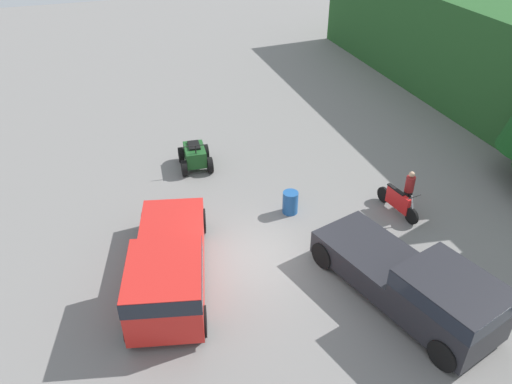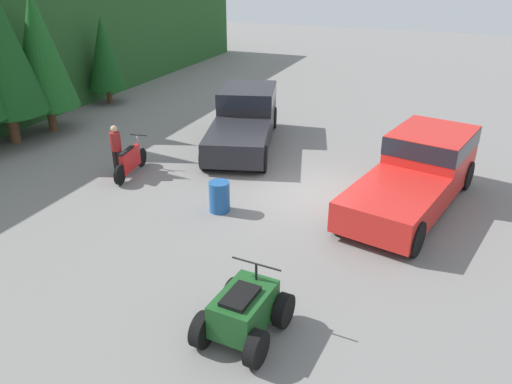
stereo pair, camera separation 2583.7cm
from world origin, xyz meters
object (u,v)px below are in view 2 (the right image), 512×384
Objects in this scene: rider_person at (116,148)px; steel_barrel at (219,197)px; dirt_bike at (131,161)px; pickup_truck_second at (245,116)px; quad_atv at (244,312)px; pickup_truck_red at (419,169)px.

rider_person is 4.45m from steel_barrel.
pickup_truck_second is at bearing -34.30° from dirt_bike.
pickup_truck_second reaches higher than quad_atv.
quad_atv is 2.22× the size of steel_barrel.
quad_atv is at bearing -173.04° from pickup_truck_second.
dirt_bike is at bearing 138.64° from pickup_truck_second.
rider_person is 1.88× the size of steel_barrel.
steel_barrel is at bearing -102.05° from rider_person.
pickup_truck_red is at bearing -61.17° from steel_barrel.
quad_atv is at bearing 174.84° from pickup_truck_red.
pickup_truck_second is at bearing 16.20° from steel_barrel.
dirt_bike reaches higher than steel_barrel.
pickup_truck_second is 11.11m from quad_atv.
steel_barrel is (-2.78, 5.04, -0.55)m from pickup_truck_red.
quad_atv reaches higher than dirt_bike.
quad_atv is at bearing -140.38° from dirt_bike.
pickup_truck_second is 6.04m from steel_barrel.
pickup_truck_second is 3.79× the size of rider_person.
quad_atv is at bearing -149.25° from steel_barrel.
rider_person is at bearing 134.61° from pickup_truck_second.
rider_person is (-0.07, 0.44, 0.43)m from dirt_bike.
pickup_truck_second is at bearing -25.82° from rider_person.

